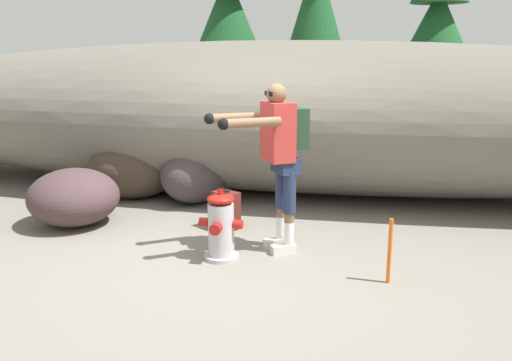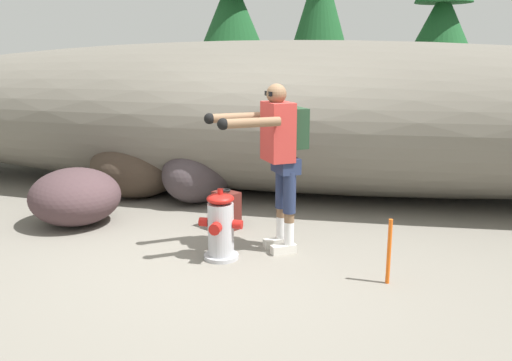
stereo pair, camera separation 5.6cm
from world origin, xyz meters
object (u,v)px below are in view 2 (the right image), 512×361
(boulder_small, at_px, (198,173))
(survey_stake, at_px, (389,252))
(fire_hydrant, at_px, (221,227))
(spare_backpack, at_px, (226,211))
(boulder_mid, at_px, (75,196))
(boulder_large, at_px, (138,166))
(utility_worker, at_px, (279,147))

(boulder_small, height_order, survey_stake, boulder_small)
(fire_hydrant, height_order, spare_backpack, fire_hydrant)
(fire_hydrant, relative_size, spare_backpack, 1.53)
(boulder_small, distance_m, survey_stake, 3.36)
(boulder_mid, height_order, boulder_small, boulder_small)
(boulder_large, height_order, boulder_mid, boulder_large)
(spare_backpack, xyz_separation_m, boulder_large, (-1.61, 1.06, 0.23))
(spare_backpack, relative_size, boulder_large, 0.36)
(fire_hydrant, distance_m, boulder_large, 2.70)
(fire_hydrant, bearing_deg, spare_backpack, 103.28)
(boulder_large, bearing_deg, spare_backpack, -33.35)
(utility_worker, distance_m, boulder_small, 2.26)
(utility_worker, distance_m, spare_backpack, 1.28)
(boulder_mid, distance_m, survey_stake, 3.76)
(fire_hydrant, relative_size, boulder_mid, 0.67)
(spare_backpack, distance_m, boulder_large, 1.94)
(survey_stake, bearing_deg, fire_hydrant, 171.99)
(survey_stake, bearing_deg, utility_worker, 152.48)
(spare_backpack, bearing_deg, utility_worker, 80.16)
(boulder_large, bearing_deg, utility_worker, -34.90)
(survey_stake, bearing_deg, spare_backpack, 147.98)
(boulder_large, bearing_deg, boulder_mid, -98.41)
(utility_worker, height_order, boulder_small, utility_worker)
(fire_hydrant, relative_size, boulder_small, 0.63)
(boulder_small, bearing_deg, boulder_large, 178.03)
(utility_worker, distance_m, boulder_large, 2.92)
(boulder_mid, bearing_deg, survey_stake, -13.91)
(fire_hydrant, distance_m, spare_backpack, 0.96)
(fire_hydrant, distance_m, boulder_mid, 2.13)
(boulder_large, distance_m, boulder_small, 0.91)
(fire_hydrant, relative_size, utility_worker, 0.42)
(boulder_mid, height_order, survey_stake, boulder_mid)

